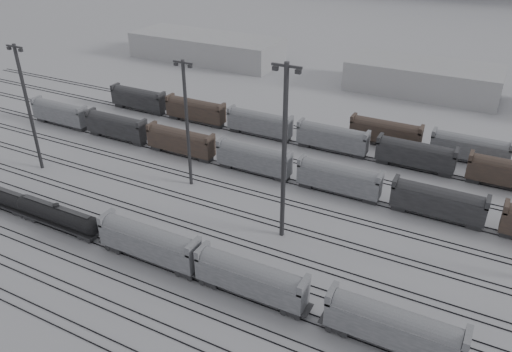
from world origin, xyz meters
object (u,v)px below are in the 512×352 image
at_px(hopper_car_a, 149,241).
at_px(light_mast_a, 28,106).
at_px(hopper_car_c, 394,326).
at_px(light_mast_c, 284,151).
at_px(tank_car_b, 58,215).
at_px(hopper_car_b, 251,277).

bearing_deg(hopper_car_a, light_mast_a, 160.24).
height_order(hopper_car_a, hopper_car_c, hopper_car_a).
bearing_deg(light_mast_a, hopper_car_c, -10.53).
distance_m(hopper_car_a, light_mast_c, 23.21).
xyz_separation_m(tank_car_b, light_mast_a, (-19.25, 13.46, 10.46)).
bearing_deg(hopper_car_c, hopper_car_a, 180.00).
distance_m(tank_car_b, light_mast_c, 37.51).
relative_size(tank_car_b, light_mast_a, 0.71).
height_order(hopper_car_c, light_mast_c, light_mast_c).
bearing_deg(light_mast_a, hopper_car_a, -19.76).
bearing_deg(hopper_car_c, hopper_car_b, 180.00).
relative_size(hopper_car_a, light_mast_c, 0.58).
bearing_deg(tank_car_b, hopper_car_b, 0.00).
distance_m(hopper_car_b, light_mast_c, 18.73).
bearing_deg(tank_car_b, hopper_car_c, 0.00).
bearing_deg(hopper_car_b, hopper_car_a, 180.00).
bearing_deg(hopper_car_b, light_mast_c, 99.19).
xyz_separation_m(light_mast_a, light_mast_c, (51.49, 1.33, 1.71)).
distance_m(hopper_car_b, hopper_car_c, 18.54).
distance_m(hopper_car_c, light_mast_a, 74.26).
bearing_deg(tank_car_b, light_mast_a, 145.04).
relative_size(tank_car_b, hopper_car_b, 1.12).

